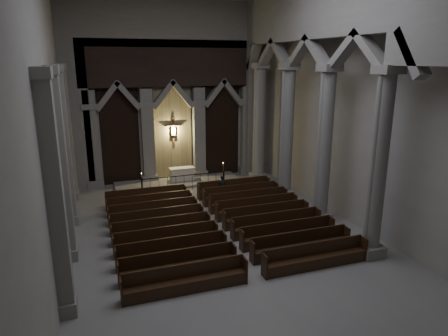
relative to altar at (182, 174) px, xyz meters
name	(u,v)px	position (x,y,z in m)	size (l,w,h in m)	color
room	(232,76)	(-0.31, -10.72, 7.01)	(24.00, 24.10, 12.00)	gray
sanctuary_wall	(172,85)	(-0.31, 0.82, 6.02)	(14.00, 0.77, 12.00)	gray
right_arcade	(331,68)	(5.19, -9.39, 7.23)	(1.00, 24.00, 12.00)	gray
left_pilasters	(64,159)	(-7.06, -7.22, 3.31)	(0.60, 13.00, 8.03)	gray
sanctuary_step	(178,182)	(-0.31, -0.12, -0.52)	(8.50, 2.60, 0.15)	gray
altar	(182,174)	(0.00, 0.00, 0.00)	(1.74, 0.69, 0.89)	silver
altar_rail	(184,180)	(-0.31, -1.91, 0.12)	(5.50, 0.09, 1.08)	black
candle_stand_left	(142,189)	(-2.99, -1.82, -0.21)	(0.24, 0.24, 1.44)	#B17036
candle_stand_right	(223,177)	(2.70, -0.90, -0.21)	(0.24, 0.24, 1.41)	#B17036
pews	(216,225)	(-0.31, -8.61, -0.26)	(10.05, 9.99, 1.04)	black
worshipper	(223,187)	(1.62, -3.91, 0.09)	(0.50, 0.33, 1.38)	black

